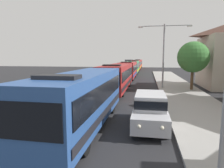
% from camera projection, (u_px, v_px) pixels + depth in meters
% --- Properties ---
extents(bus_lead, '(2.58, 10.48, 3.21)m').
position_uv_depth(bus_lead, '(84.00, 97.00, 10.89)').
color(bus_lead, '#284C8C').
rests_on(bus_lead, ground_plane).
extents(bus_second_in_line, '(2.58, 11.84, 3.21)m').
position_uv_depth(bus_second_in_line, '(117.00, 76.00, 22.90)').
color(bus_second_in_line, maroon).
rests_on(bus_second_in_line, ground_plane).
extents(bus_middle, '(2.58, 10.56, 3.21)m').
position_uv_depth(bus_middle, '(128.00, 70.00, 35.48)').
color(bus_middle, maroon).
rests_on(bus_middle, ground_plane).
extents(bus_fourth_in_line, '(2.58, 12.10, 3.21)m').
position_uv_depth(bus_fourth_in_line, '(133.00, 67.00, 47.41)').
color(bus_fourth_in_line, '#33724C').
rests_on(bus_fourth_in_line, ground_plane).
extents(bus_rear, '(2.58, 12.41, 3.21)m').
position_uv_depth(bus_rear, '(136.00, 65.00, 60.23)').
color(bus_rear, maroon).
rests_on(bus_rear, ground_plane).
extents(bus_tail_end, '(2.58, 11.38, 3.21)m').
position_uv_depth(bus_tail_end, '(138.00, 63.00, 73.63)').
color(bus_tail_end, maroon).
rests_on(bus_tail_end, ground_plane).
extents(white_suv, '(1.86, 4.58, 1.90)m').
position_uv_depth(white_suv, '(150.00, 109.00, 10.89)').
color(white_suv, '#B7B7BC').
rests_on(white_suv, ground_plane).
extents(box_truck_oncoming, '(2.35, 8.25, 3.15)m').
position_uv_depth(box_truck_oncoming, '(129.00, 64.00, 70.52)').
color(box_truck_oncoming, white).
rests_on(box_truck_oncoming, ground_plane).
extents(streetlamp_mid, '(6.30, 0.28, 7.75)m').
position_uv_depth(streetlamp_mid, '(164.00, 49.00, 23.69)').
color(streetlamp_mid, gray).
rests_on(streetlamp_mid, sidewalk).
extents(roadside_tree, '(3.58, 3.58, 5.59)m').
position_uv_depth(roadside_tree, '(193.00, 57.00, 22.33)').
color(roadside_tree, '#4C3823').
rests_on(roadside_tree, sidewalk).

